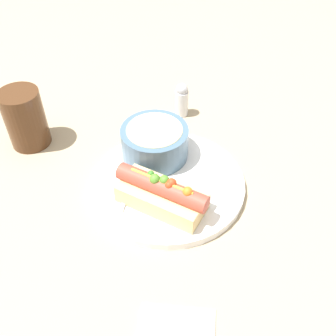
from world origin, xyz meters
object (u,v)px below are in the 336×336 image
object	(u,v)px
soup_bowl	(155,141)
spoon	(143,157)
drinking_glass	(25,119)
hot_dog	(162,194)
salt_shaker	(182,100)

from	to	relation	value
soup_bowl	spoon	distance (m)	0.04
soup_bowl	drinking_glass	world-z (taller)	drinking_glass
spoon	drinking_glass	size ratio (longest dim) A/B	1.48
hot_dog	drinking_glass	size ratio (longest dim) A/B	1.38
hot_dog	spoon	world-z (taller)	hot_dog
hot_dog	drinking_glass	distance (m)	0.32
drinking_glass	spoon	bearing A→B (deg)	6.33
hot_dog	salt_shaker	distance (m)	0.27
soup_bowl	salt_shaker	distance (m)	0.16
spoon	drinking_glass	bearing A→B (deg)	86.82
drinking_glass	salt_shaker	xyz separation A→B (m)	(0.24, 0.20, -0.02)
drinking_glass	hot_dog	bearing A→B (deg)	-11.06
hot_dog	salt_shaker	size ratio (longest dim) A/B	2.11
salt_shaker	soup_bowl	bearing A→B (deg)	-87.07
spoon	salt_shaker	distance (m)	0.18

